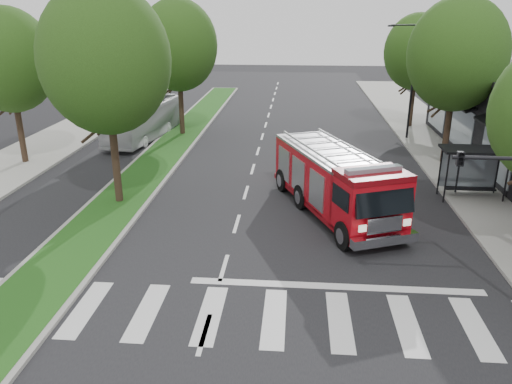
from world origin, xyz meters
TOP-DOWN VIEW (x-y plane):
  - ground at (0.00, 0.00)m, footprint 140.00×140.00m
  - sidewalk_right at (12.50, 10.00)m, footprint 5.00×80.00m
  - sidewalk_left at (-14.50, 10.00)m, footprint 5.00×80.00m
  - median at (-6.00, 18.00)m, footprint 3.00×50.00m
  - bus_shelter at (11.20, 8.15)m, footprint 3.20×1.60m
  - tree_right_mid at (11.50, 14.00)m, footprint 5.60×5.60m
  - tree_right_far at (11.50, 24.00)m, footprint 5.00×5.00m
  - tree_median_near at (-6.00, 6.00)m, footprint 5.80×5.80m
  - tree_median_far at (-6.00, 20.00)m, footprint 5.60×5.60m
  - tree_left_mid at (-14.00, 12.00)m, footprint 5.20×5.20m
  - streetlight_right_far at (10.35, 20.00)m, footprint 2.11×0.20m
  - fire_engine at (4.33, 5.65)m, footprint 5.95×9.53m
  - city_bus at (-8.50, 18.93)m, footprint 3.41×9.88m

SIDE VIEW (x-z plane):
  - ground at x=0.00m, z-range 0.00..0.00m
  - sidewalk_right at x=12.50m, z-range 0.00..0.15m
  - sidewalk_left at x=-14.50m, z-range 0.00..0.15m
  - median at x=-6.00m, z-range 0.00..0.16m
  - city_bus at x=-8.50m, z-range 0.00..2.69m
  - fire_engine at x=4.33m, z-range -0.06..3.12m
  - bus_shelter at x=11.20m, z-range 0.73..3.34m
  - streetlight_right_far at x=10.35m, z-range 0.48..8.48m
  - tree_right_far at x=11.50m, z-range 1.47..10.20m
  - tree_left_mid at x=-14.00m, z-range 1.58..10.74m
  - tree_right_mid at x=11.50m, z-range 1.63..11.35m
  - tree_median_far at x=-6.00m, z-range 1.63..11.35m
  - tree_median_near at x=-6.00m, z-range 1.73..11.89m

